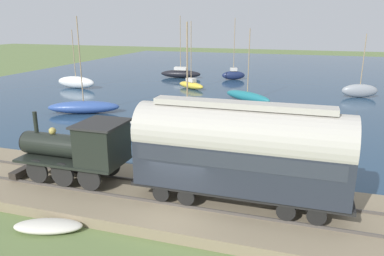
{
  "coord_description": "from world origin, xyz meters",
  "views": [
    {
      "loc": [
        -13.4,
        -5.03,
        8.25
      ],
      "look_at": [
        5.73,
        1.09,
        2.45
      ],
      "focal_mm": 35.0,
      "sensor_mm": 36.0,
      "label": 1
    }
  ],
  "objects_px": {
    "sailboat_teal": "(247,96)",
    "rowboat_near_shore": "(132,121)",
    "sailboat_black": "(181,73)",
    "beached_dinghy": "(48,226)",
    "steam_locomotive": "(82,147)",
    "rowboat_mid_harbor": "(242,135)",
    "sailboat_blue": "(84,107)",
    "sailboat_green": "(187,137)",
    "sailboat_white": "(76,82)",
    "rowboat_far_out": "(123,138)",
    "passenger_coach": "(240,149)",
    "sailboat_gray": "(360,90)",
    "sailboat_navy": "(233,74)",
    "sailboat_yellow": "(191,84)"
  },
  "relations": [
    {
      "from": "sailboat_teal",
      "to": "rowboat_near_shore",
      "type": "height_order",
      "value": "sailboat_teal"
    },
    {
      "from": "sailboat_black",
      "to": "beached_dinghy",
      "type": "xyz_separation_m",
      "value": [
        -41.45,
        -8.9,
        -0.44
      ]
    },
    {
      "from": "beached_dinghy",
      "to": "steam_locomotive",
      "type": "bearing_deg",
      "value": 10.1
    },
    {
      "from": "rowboat_mid_harbor",
      "to": "sailboat_black",
      "type": "bearing_deg",
      "value": 74.21
    },
    {
      "from": "sailboat_blue",
      "to": "sailboat_black",
      "type": "bearing_deg",
      "value": -24.07
    },
    {
      "from": "sailboat_green",
      "to": "sailboat_white",
      "type": "xyz_separation_m",
      "value": [
        17.58,
        20.6,
        0.01
      ]
    },
    {
      "from": "sailboat_white",
      "to": "rowboat_far_out",
      "type": "relative_size",
      "value": 2.63
    },
    {
      "from": "rowboat_mid_harbor",
      "to": "sailboat_teal",
      "type": "bearing_deg",
      "value": 54.15
    },
    {
      "from": "passenger_coach",
      "to": "rowboat_near_shore",
      "type": "xyz_separation_m",
      "value": [
        12.15,
        11.15,
        -2.8
      ]
    },
    {
      "from": "steam_locomotive",
      "to": "beached_dinghy",
      "type": "distance_m",
      "value": 4.28
    },
    {
      "from": "passenger_coach",
      "to": "sailboat_gray",
      "type": "height_order",
      "value": "sailboat_gray"
    },
    {
      "from": "sailboat_blue",
      "to": "sailboat_navy",
      "type": "bearing_deg",
      "value": -41.72
    },
    {
      "from": "steam_locomotive",
      "to": "sailboat_blue",
      "type": "bearing_deg",
      "value": 33.4
    },
    {
      "from": "rowboat_mid_harbor",
      "to": "rowboat_far_out",
      "type": "bearing_deg",
      "value": 160.71
    },
    {
      "from": "rowboat_far_out",
      "to": "sailboat_yellow",
      "type": "bearing_deg",
      "value": -35.89
    },
    {
      "from": "steam_locomotive",
      "to": "sailboat_white",
      "type": "height_order",
      "value": "sailboat_white"
    },
    {
      "from": "sailboat_black",
      "to": "sailboat_blue",
      "type": "xyz_separation_m",
      "value": [
        -23.59,
        1.12,
        -0.06
      ]
    },
    {
      "from": "sailboat_yellow",
      "to": "rowboat_mid_harbor",
      "type": "xyz_separation_m",
      "value": [
        -18.21,
        -9.74,
        -0.37
      ]
    },
    {
      "from": "sailboat_black",
      "to": "sailboat_green",
      "type": "xyz_separation_m",
      "value": [
        -30.0,
        -11.05,
        0.1
      ]
    },
    {
      "from": "sailboat_blue",
      "to": "sailboat_green",
      "type": "height_order",
      "value": "sailboat_blue"
    },
    {
      "from": "sailboat_teal",
      "to": "sailboat_white",
      "type": "distance_m",
      "value": 21.91
    },
    {
      "from": "passenger_coach",
      "to": "sailboat_blue",
      "type": "xyz_separation_m",
      "value": [
        14.21,
        17.09,
        -2.45
      ]
    },
    {
      "from": "steam_locomotive",
      "to": "sailboat_black",
      "type": "xyz_separation_m",
      "value": [
        37.8,
        8.25,
        -1.71
      ]
    },
    {
      "from": "sailboat_green",
      "to": "rowboat_mid_harbor",
      "type": "bearing_deg",
      "value": -25.86
    },
    {
      "from": "passenger_coach",
      "to": "beached_dinghy",
      "type": "height_order",
      "value": "passenger_coach"
    },
    {
      "from": "steam_locomotive",
      "to": "sailboat_navy",
      "type": "xyz_separation_m",
      "value": [
        38.37,
        0.4,
        -1.62
      ]
    },
    {
      "from": "sailboat_green",
      "to": "sailboat_white",
      "type": "relative_size",
      "value": 1.14
    },
    {
      "from": "sailboat_blue",
      "to": "rowboat_mid_harbor",
      "type": "bearing_deg",
      "value": -122.45
    },
    {
      "from": "sailboat_black",
      "to": "sailboat_green",
      "type": "height_order",
      "value": "sailboat_black"
    },
    {
      "from": "passenger_coach",
      "to": "rowboat_far_out",
      "type": "relative_size",
      "value": 3.39
    },
    {
      "from": "rowboat_near_shore",
      "to": "sailboat_gray",
      "type": "bearing_deg",
      "value": -91.24
    },
    {
      "from": "sailboat_green",
      "to": "rowboat_near_shore",
      "type": "bearing_deg",
      "value": 70.49
    },
    {
      "from": "sailboat_gray",
      "to": "rowboat_near_shore",
      "type": "relative_size",
      "value": 2.87
    },
    {
      "from": "sailboat_yellow",
      "to": "sailboat_navy",
      "type": "relative_size",
      "value": 0.95
    },
    {
      "from": "steam_locomotive",
      "to": "rowboat_near_shore",
      "type": "xyz_separation_m",
      "value": [
        12.15,
        3.42,
        -2.12
      ]
    },
    {
      "from": "sailboat_white",
      "to": "passenger_coach",
      "type": "bearing_deg",
      "value": -132.01
    },
    {
      "from": "sailboat_blue",
      "to": "beached_dinghy",
      "type": "bearing_deg",
      "value": -172.06
    },
    {
      "from": "rowboat_near_shore",
      "to": "sailboat_black",
      "type": "bearing_deg",
      "value": -33.63
    },
    {
      "from": "sailboat_navy",
      "to": "sailboat_gray",
      "type": "relative_size",
      "value": 1.24
    },
    {
      "from": "sailboat_black",
      "to": "sailboat_blue",
      "type": "height_order",
      "value": "sailboat_black"
    },
    {
      "from": "sailboat_yellow",
      "to": "sailboat_gray",
      "type": "distance_m",
      "value": 19.46
    },
    {
      "from": "rowboat_far_out",
      "to": "sailboat_gray",
      "type": "bearing_deg",
      "value": -79.34
    },
    {
      "from": "steam_locomotive",
      "to": "passenger_coach",
      "type": "distance_m",
      "value": 7.75
    },
    {
      "from": "sailboat_yellow",
      "to": "sailboat_black",
      "type": "bearing_deg",
      "value": 57.54
    },
    {
      "from": "sailboat_teal",
      "to": "sailboat_yellow",
      "type": "distance_m",
      "value": 9.67
    },
    {
      "from": "beached_dinghy",
      "to": "sailboat_white",
      "type": "bearing_deg",
      "value": 32.44
    },
    {
      "from": "beached_dinghy",
      "to": "sailboat_navy",
      "type": "bearing_deg",
      "value": 1.43
    },
    {
      "from": "sailboat_yellow",
      "to": "sailboat_green",
      "type": "xyz_separation_m",
      "value": [
        -21.64,
        -6.72,
        0.2
      ]
    },
    {
      "from": "sailboat_navy",
      "to": "sailboat_white",
      "type": "xyz_separation_m",
      "value": [
        -13.0,
        17.4,
        0.03
      ]
    },
    {
      "from": "sailboat_gray",
      "to": "sailboat_black",
      "type": "bearing_deg",
      "value": 58.28
    }
  ]
}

